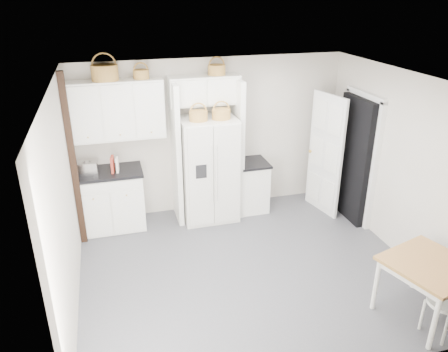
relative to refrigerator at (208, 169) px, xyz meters
name	(u,v)px	position (x,y,z in m)	size (l,w,h in m)	color
floor	(247,268)	(0.15, -1.62, -0.86)	(4.50, 4.50, 0.00)	#545456
ceiling	(252,82)	(0.15, -1.62, 1.74)	(4.50, 4.50, 0.00)	white
wall_back	(211,136)	(0.15, 0.38, 0.44)	(4.50, 4.50, 0.00)	beige
wall_left	(64,205)	(-2.10, -1.62, 0.44)	(4.00, 4.00, 0.00)	beige
wall_right	(401,166)	(2.40, -1.62, 0.44)	(4.00, 4.00, 0.00)	beige
refrigerator	(208,169)	(0.00, 0.00, 0.00)	(0.89, 0.72, 1.73)	white
base_cab_left	(111,200)	(-1.60, 0.08, -0.39)	(1.02, 0.64, 0.94)	white
base_cab_right	(252,186)	(0.78, 0.08, -0.44)	(0.48, 0.58, 0.84)	white
dining_table	(425,290)	(1.85, -3.07, -0.49)	(0.89, 0.89, 0.74)	olive
windsor_chair	(446,302)	(1.87, -3.37, -0.43)	(0.42, 0.38, 0.86)	white
counter_left	(107,172)	(-1.60, 0.08, 0.10)	(1.06, 0.69, 0.04)	black
counter_right	(252,163)	(0.78, 0.08, 0.00)	(0.52, 0.61, 0.04)	black
toaster	(88,169)	(-1.88, -0.01, 0.22)	(0.30, 0.17, 0.21)	silver
cookbook_red	(113,164)	(-1.51, 0.00, 0.25)	(0.04, 0.17, 0.26)	#A63425
cookbook_cream	(117,165)	(-1.44, 0.00, 0.23)	(0.03, 0.15, 0.22)	white
basket_upper_b	(105,73)	(-1.48, 0.21, 1.60)	(0.39, 0.39, 0.23)	olive
basket_upper_c	(141,74)	(-0.96, 0.21, 1.55)	(0.23, 0.23, 0.14)	olive
basket_bridge_b	(217,70)	(0.21, 0.21, 1.56)	(0.27, 0.27, 0.16)	olive
basket_fridge_a	(198,116)	(-0.17, -0.10, 0.94)	(0.28, 0.28, 0.15)	olive
basket_fridge_b	(221,114)	(0.19, -0.10, 0.94)	(0.29, 0.29, 0.16)	olive
upper_cabinet	(117,110)	(-1.35, 0.21, 1.04)	(1.40, 0.34, 0.90)	white
bridge_cabinet	(204,90)	(0.00, 0.21, 1.26)	(1.12, 0.34, 0.45)	white
fridge_panel_left	(176,154)	(-0.51, 0.08, 0.29)	(0.08, 0.60, 2.30)	white
fridge_panel_right	(237,148)	(0.51, 0.08, 0.29)	(0.08, 0.60, 2.30)	white
trim_post	(73,163)	(-2.05, -0.27, 0.44)	(0.09, 0.09, 2.60)	black
doorway_void	(355,160)	(2.31, -0.62, 0.16)	(0.18, 0.85, 2.05)	black
door_slab	(325,155)	(1.95, -0.28, 0.16)	(0.80, 0.04, 2.05)	white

